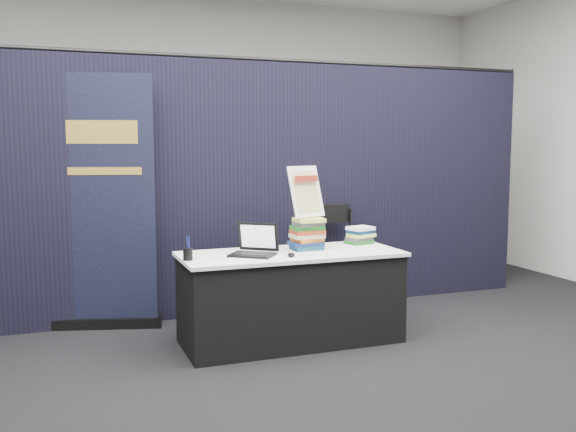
{
  "coord_description": "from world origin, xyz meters",
  "views": [
    {
      "loc": [
        -1.83,
        -4.27,
        1.63
      ],
      "look_at": [
        -0.02,
        0.55,
        1.05
      ],
      "focal_mm": 40.0,
      "sensor_mm": 36.0,
      "label": 1
    }
  ],
  "objects_px": {
    "laptop": "(250,248)",
    "book_stack_tall": "(307,234)",
    "info_sign": "(306,192)",
    "display_table": "(291,297)",
    "stacking_chair": "(338,255)",
    "pullup_banner": "(104,217)",
    "book_stack_short": "(360,235)"
  },
  "relations": [
    {
      "from": "laptop",
      "to": "book_stack_tall",
      "type": "relative_size",
      "value": 1.65
    },
    {
      "from": "laptop",
      "to": "info_sign",
      "type": "xyz_separation_m",
      "value": [
        0.53,
        0.14,
        0.42
      ]
    },
    {
      "from": "display_table",
      "to": "laptop",
      "type": "distance_m",
      "value": 0.56
    },
    {
      "from": "display_table",
      "to": "stacking_chair",
      "type": "distance_m",
      "value": 1.0
    },
    {
      "from": "stacking_chair",
      "to": "display_table",
      "type": "bearing_deg",
      "value": -147.04
    },
    {
      "from": "pullup_banner",
      "to": "book_stack_short",
      "type": "bearing_deg",
      "value": -3.52
    },
    {
      "from": "book_stack_short",
      "to": "info_sign",
      "type": "bearing_deg",
      "value": -170.44
    },
    {
      "from": "display_table",
      "to": "book_stack_short",
      "type": "xyz_separation_m",
      "value": [
        0.73,
        0.21,
        0.45
      ]
    },
    {
      "from": "pullup_banner",
      "to": "stacking_chair",
      "type": "height_order",
      "value": "pullup_banner"
    },
    {
      "from": "laptop",
      "to": "pullup_banner",
      "type": "distance_m",
      "value": 1.43
    },
    {
      "from": "book_stack_tall",
      "to": "info_sign",
      "type": "height_order",
      "value": "info_sign"
    },
    {
      "from": "display_table",
      "to": "book_stack_short",
      "type": "relative_size",
      "value": 7.23
    },
    {
      "from": "laptop",
      "to": "pullup_banner",
      "type": "xyz_separation_m",
      "value": [
        -1.04,
        0.98,
        0.18
      ]
    },
    {
      "from": "display_table",
      "to": "book_stack_tall",
      "type": "xyz_separation_m",
      "value": [
        0.18,
        0.08,
        0.51
      ]
    },
    {
      "from": "book_stack_tall",
      "to": "info_sign",
      "type": "relative_size",
      "value": 0.6
    },
    {
      "from": "laptop",
      "to": "book_stack_tall",
      "type": "xyz_separation_m",
      "value": [
        0.53,
        0.11,
        0.07
      ]
    },
    {
      "from": "book_stack_tall",
      "to": "stacking_chair",
      "type": "height_order",
      "value": "stacking_chair"
    },
    {
      "from": "book_stack_tall",
      "to": "pullup_banner",
      "type": "relative_size",
      "value": 0.12
    },
    {
      "from": "display_table",
      "to": "book_stack_short",
      "type": "bearing_deg",
      "value": 15.74
    },
    {
      "from": "stacking_chair",
      "to": "info_sign",
      "type": "bearing_deg",
      "value": -144.37
    },
    {
      "from": "info_sign",
      "to": "pullup_banner",
      "type": "bearing_deg",
      "value": 130.63
    },
    {
      "from": "laptop",
      "to": "stacking_chair",
      "type": "distance_m",
      "value": 1.3
    },
    {
      "from": "info_sign",
      "to": "pullup_banner",
      "type": "distance_m",
      "value": 1.79
    },
    {
      "from": "display_table",
      "to": "book_stack_short",
      "type": "distance_m",
      "value": 0.88
    },
    {
      "from": "stacking_chair",
      "to": "book_stack_tall",
      "type": "bearing_deg",
      "value": -142.8
    },
    {
      "from": "book_stack_tall",
      "to": "stacking_chair",
      "type": "bearing_deg",
      "value": 46.4
    },
    {
      "from": "book_stack_short",
      "to": "pullup_banner",
      "type": "bearing_deg",
      "value": 160.73
    },
    {
      "from": "pullup_banner",
      "to": "display_table",
      "type": "bearing_deg",
      "value": -18.58
    },
    {
      "from": "laptop",
      "to": "book_stack_tall",
      "type": "height_order",
      "value": "book_stack_tall"
    },
    {
      "from": "display_table",
      "to": "laptop",
      "type": "height_order",
      "value": "laptop"
    },
    {
      "from": "book_stack_tall",
      "to": "pullup_banner",
      "type": "height_order",
      "value": "pullup_banner"
    },
    {
      "from": "pullup_banner",
      "to": "info_sign",
      "type": "bearing_deg",
      "value": -12.3
    }
  ]
}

